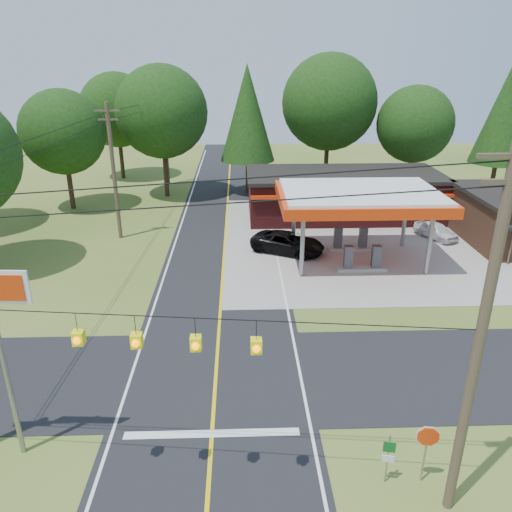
{
  "coord_description": "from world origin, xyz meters",
  "views": [
    {
      "loc": [
        1.13,
        -18.27,
        13.08
      ],
      "look_at": [
        2.0,
        7.0,
        2.8
      ],
      "focal_mm": 35.0,
      "sensor_mm": 36.0,
      "label": 1
    }
  ],
  "objects_px": {
    "sedan_car": "(436,231)",
    "octagonal_stop_sign": "(427,441)",
    "gas_canopy": "(360,199)",
    "suv_car": "(288,243)"
  },
  "relations": [
    {
      "from": "sedan_car",
      "to": "octagonal_stop_sign",
      "type": "height_order",
      "value": "octagonal_stop_sign"
    },
    {
      "from": "gas_canopy",
      "to": "sedan_car",
      "type": "xyz_separation_m",
      "value": [
        7.02,
        4.0,
        -3.65
      ]
    },
    {
      "from": "gas_canopy",
      "to": "octagonal_stop_sign",
      "type": "distance_m",
      "value": 19.3
    },
    {
      "from": "gas_canopy",
      "to": "octagonal_stop_sign",
      "type": "relative_size",
      "value": 4.72
    },
    {
      "from": "gas_canopy",
      "to": "octagonal_stop_sign",
      "type": "height_order",
      "value": "gas_canopy"
    },
    {
      "from": "gas_canopy",
      "to": "sedan_car",
      "type": "bearing_deg",
      "value": 29.69
    },
    {
      "from": "suv_car",
      "to": "sedan_car",
      "type": "height_order",
      "value": "suv_car"
    },
    {
      "from": "gas_canopy",
      "to": "octagonal_stop_sign",
      "type": "xyz_separation_m",
      "value": [
        -2.0,
        -19.01,
        -2.6
      ]
    },
    {
      "from": "suv_car",
      "to": "sedan_car",
      "type": "xyz_separation_m",
      "value": [
        11.52,
        2.5,
        -0.1
      ]
    },
    {
      "from": "suv_car",
      "to": "octagonal_stop_sign",
      "type": "xyz_separation_m",
      "value": [
        2.5,
        -20.51,
        0.95
      ]
    }
  ]
}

